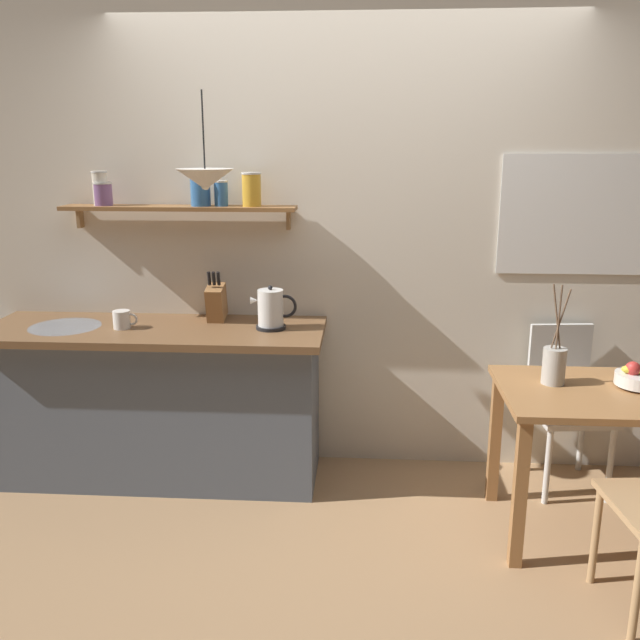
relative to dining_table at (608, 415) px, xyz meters
name	(u,v)px	position (x,y,z in m)	size (l,w,h in m)	color
ground_plane	(336,510)	(-1.27, 0.13, -0.61)	(14.00, 14.00, 0.00)	#A87F56
back_wall	(379,234)	(-1.06, 0.78, 0.74)	(6.80, 0.11, 2.70)	silver
kitchen_counter	(159,402)	(-2.27, 0.44, -0.17)	(1.83, 0.63, 0.88)	slate
wall_shelf	(180,199)	(-2.14, 0.62, 0.94)	(1.27, 0.20, 0.32)	brown
dining_table	(608,415)	(0.00, 0.00, 0.00)	(1.00, 0.69, 0.74)	#9E6B3D
dining_chair_far	(564,398)	(-0.04, 0.54, -0.13)	(0.43, 0.47, 0.87)	silver
fruit_bowl	(638,378)	(0.14, 0.05, 0.17)	(0.22, 0.22, 0.13)	silver
twig_vase	(554,365)	(-0.24, 0.08, 0.21)	(0.11, 0.11, 0.48)	#B7B2A8
electric_kettle	(271,310)	(-1.63, 0.44, 0.37)	(0.25, 0.16, 0.23)	black
knife_block	(216,302)	(-1.96, 0.57, 0.38)	(0.09, 0.18, 0.29)	#9E6B3D
coffee_mug_by_sink	(122,320)	(-2.43, 0.39, 0.32)	(0.13, 0.09, 0.10)	white
pendant_lamp	(205,179)	(-1.93, 0.31, 1.06)	(0.28, 0.28, 0.47)	black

